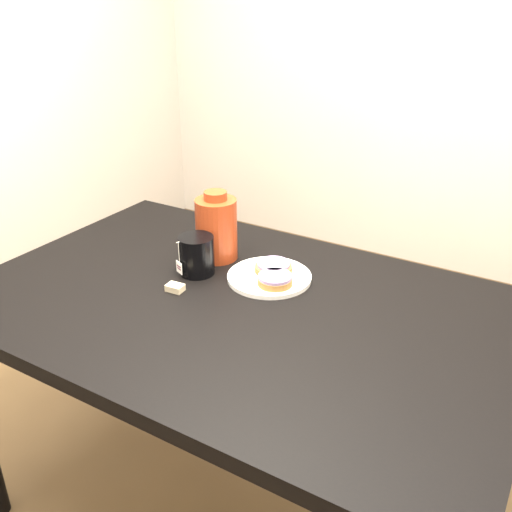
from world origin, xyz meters
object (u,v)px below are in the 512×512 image
(teabag_pouch, at_px, (175,288))
(bagel_package, at_px, (216,228))
(bagel_front, at_px, (275,280))
(table, at_px, (238,329))
(plate, at_px, (269,276))
(mug, at_px, (196,254))
(bagel_back, at_px, (273,267))

(teabag_pouch, distance_m, bagel_package, 0.24)
(bagel_front, distance_m, bagel_package, 0.26)
(table, distance_m, plate, 0.17)
(table, xyz_separation_m, plate, (0.01, 0.14, 0.09))
(bagel_front, bearing_deg, plate, 135.91)
(table, distance_m, mug, 0.24)
(bagel_package, bearing_deg, teabag_pouch, -84.89)
(bagel_back, relative_size, bagel_front, 1.20)
(bagel_front, distance_m, mug, 0.24)
(bagel_back, xyz_separation_m, mug, (-0.19, -0.09, 0.03))
(mug, bearing_deg, bagel_front, 31.97)
(bagel_back, height_order, mug, mug)
(bagel_back, xyz_separation_m, bagel_front, (0.04, -0.06, 0.00))
(plate, distance_m, bagel_front, 0.06)
(plate, height_order, mug, mug)
(bagel_back, xyz_separation_m, teabag_pouch, (-0.18, -0.21, -0.02))
(table, height_order, teabag_pouch, teabag_pouch)
(table, xyz_separation_m, bagel_package, (-0.19, 0.18, 0.18))
(mug, xyz_separation_m, bagel_package, (-0.01, 0.11, 0.04))
(bagel_back, bearing_deg, bagel_front, -57.40)
(mug, bearing_deg, bagel_back, 50.22)
(bagel_front, relative_size, teabag_pouch, 2.57)
(table, distance_m, bagel_back, 0.20)
(mug, bearing_deg, plate, 43.72)
(table, relative_size, bagel_package, 6.84)
(bagel_front, height_order, teabag_pouch, bagel_front)
(plate, height_order, bagel_package, bagel_package)
(bagel_back, height_order, teabag_pouch, bagel_back)
(bagel_back, distance_m, mug, 0.22)
(table, height_order, plate, plate)
(table, bearing_deg, bagel_package, 135.76)
(bagel_front, bearing_deg, teabag_pouch, -146.05)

